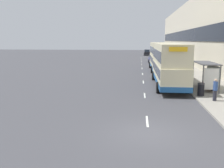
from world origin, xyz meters
TOP-DOWN VIEW (x-y plane):
  - ground_plane at (0.00, 0.00)m, footprint 220.00×220.00m
  - pavement at (6.50, 38.50)m, footprint 5.00×93.00m
  - terrace_facade at (10.49, 38.50)m, footprint 3.10×93.00m
  - lane_mark_0 at (0.00, 1.96)m, footprint 0.12×2.00m
  - lane_mark_1 at (0.00, 8.89)m, footprint 0.12×2.00m
  - lane_mark_2 at (0.00, 15.83)m, footprint 0.12×2.00m
  - lane_mark_3 at (0.00, 22.76)m, footprint 0.12×2.00m
  - lane_mark_4 at (0.00, 29.70)m, footprint 0.12×2.00m
  - lane_mark_5 at (0.00, 36.63)m, footprint 0.12×2.00m
  - lane_mark_6 at (0.00, 43.56)m, footprint 0.12×2.00m
  - lane_mark_7 at (0.00, 50.50)m, footprint 0.12×2.00m
  - lane_mark_8 at (0.00, 57.43)m, footprint 0.12×2.00m
  - bus_shelter at (5.77, 11.27)m, footprint 1.60×4.20m
  - double_decker_bus_near at (2.47, 13.60)m, footprint 2.85×11.53m
  - double_decker_bus_ahead at (2.62, 27.20)m, footprint 2.85×10.47m
  - car_0 at (3.12, 52.59)m, footprint 1.96×3.84m
  - car_1 at (2.43, 40.56)m, footprint 2.02×4.06m
  - car_2 at (1.89, 66.38)m, footprint 1.91×4.40m
  - pedestrian_at_shelter at (6.59, 13.83)m, footprint 0.32×0.32m
  - pedestrian_3 at (5.18, 6.96)m, footprint 0.33×0.33m
  - pedestrian_4 at (6.17, 10.90)m, footprint 0.36×0.36m
  - litter_bin at (4.55, 8.64)m, footprint 0.55×0.55m

SIDE VIEW (x-z plane):
  - ground_plane at x=0.00m, z-range 0.00..0.00m
  - lane_mark_0 at x=0.00m, z-range 0.00..0.01m
  - lane_mark_1 at x=0.00m, z-range 0.00..0.01m
  - lane_mark_2 at x=0.00m, z-range 0.00..0.01m
  - lane_mark_3 at x=0.00m, z-range 0.00..0.01m
  - lane_mark_4 at x=0.00m, z-range 0.00..0.01m
  - lane_mark_5 at x=0.00m, z-range 0.00..0.01m
  - lane_mark_6 at x=0.00m, z-range 0.00..0.01m
  - lane_mark_7 at x=0.00m, z-range 0.00..0.01m
  - lane_mark_8 at x=0.00m, z-range 0.00..0.01m
  - pavement at x=6.50m, z-range 0.00..0.14m
  - litter_bin at x=4.55m, z-range 0.14..1.19m
  - car_1 at x=2.43m, z-range 0.00..1.65m
  - car_0 at x=3.12m, z-range -0.01..1.68m
  - car_2 at x=1.89m, z-range -0.02..1.82m
  - pedestrian_at_shelter at x=6.59m, z-range 0.16..1.76m
  - pedestrian_3 at x=5.18m, z-range 0.16..1.84m
  - pedestrian_4 at x=6.17m, z-range 0.16..1.99m
  - bus_shelter at x=5.77m, z-range 0.64..3.12m
  - double_decker_bus_ahead at x=2.62m, z-range 0.13..4.43m
  - double_decker_bus_near at x=2.47m, z-range 0.14..4.44m
  - terrace_facade at x=10.49m, z-range 0.00..12.41m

